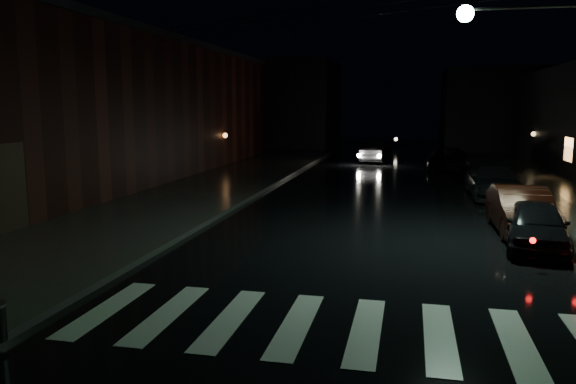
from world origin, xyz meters
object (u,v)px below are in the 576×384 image
Objects in this scene: parked_car_a at (536,225)px; parked_car_b at (521,210)px; parked_car_d at (448,159)px; oncoming_car at (376,152)px; parked_car_c at (493,181)px.

parked_car_a is 0.88× the size of parked_car_b.
oncoming_car is (-4.47, 3.56, 0.06)m from parked_car_d.
parked_car_d is (-1.07, 17.31, -0.05)m from parked_car_b.
oncoming_car reaches higher than parked_car_b.
parked_car_a is 23.41m from oncoming_car.
parked_car_c is at bearing 96.90° from parked_car_a.
parked_car_a is 0.80× the size of parked_car_d.
oncoming_car is (-5.58, 22.74, 0.07)m from parked_car_a.
parked_car_b reaches higher than parked_car_c.
parked_car_a is at bearing -89.86° from parked_car_b.
parked_car_d is at bearing 95.10° from parked_car_c.
parked_car_b is 17.34m from parked_car_d.
parked_car_a is at bearing 110.61° from oncoming_car.
parked_car_c is 15.10m from oncoming_car.
parked_car_b is at bearing -79.59° from parked_car_d.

